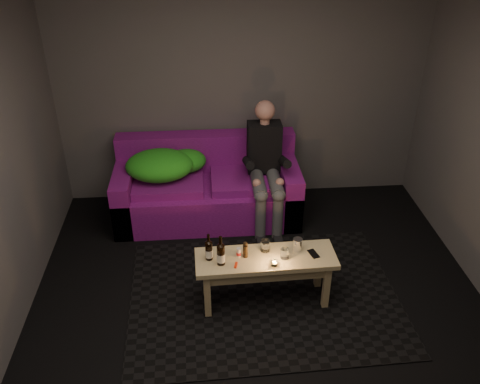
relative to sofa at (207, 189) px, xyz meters
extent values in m
plane|color=black|center=(0.41, -1.82, -0.31)|extent=(4.50, 4.50, 0.00)
plane|color=silver|center=(0.41, -1.82, 2.29)|extent=(4.50, 4.50, 0.00)
plane|color=#535053|center=(0.41, 0.43, 0.99)|extent=(4.00, 0.00, 4.00)
cube|color=black|center=(0.46, -1.41, -0.30)|extent=(2.42, 1.79, 0.01)
cube|color=#610D66|center=(0.00, -0.05, -0.10)|extent=(1.96, 0.88, 0.41)
cube|color=#610D66|center=(0.00, 0.29, 0.32)|extent=(1.96, 0.22, 0.43)
cube|color=#610D66|center=(-0.88, -0.05, 0.00)|extent=(0.20, 0.88, 0.61)
cube|color=#610D66|center=(0.88, -0.05, 0.00)|extent=(0.20, 0.88, 0.61)
cube|color=#610D66|center=(-0.41, -0.10, 0.15)|extent=(0.74, 0.59, 0.10)
cube|color=#610D66|center=(0.41, -0.10, 0.15)|extent=(0.74, 0.59, 0.10)
ellipsoid|color=#2F951B|center=(-0.49, -0.05, 0.34)|extent=(0.71, 0.55, 0.29)
ellipsoid|color=#2F951B|center=(-0.22, 0.09, 0.31)|extent=(0.43, 0.35, 0.24)
ellipsoid|color=#2F951B|center=(-0.71, 0.07, 0.27)|extent=(0.31, 0.26, 0.16)
cube|color=black|center=(0.61, 0.00, 0.49)|extent=(0.35, 0.22, 0.54)
sphere|color=tan|center=(0.61, 0.00, 0.90)|extent=(0.21, 0.21, 0.21)
cylinder|color=#494D53|center=(0.53, -0.30, 0.21)|extent=(0.14, 0.49, 0.14)
cylinder|color=#494D53|center=(0.70, -0.30, 0.21)|extent=(0.14, 0.49, 0.14)
cylinder|color=#494D53|center=(0.53, -0.54, -0.06)|extent=(0.11, 0.11, 0.50)
cylinder|color=#494D53|center=(0.70, -0.54, -0.06)|extent=(0.11, 0.11, 0.50)
cube|color=black|center=(0.53, -0.60, -0.28)|extent=(0.09, 0.22, 0.06)
cube|color=black|center=(0.70, -0.60, -0.28)|extent=(0.09, 0.22, 0.06)
cube|color=tan|center=(0.46, -1.46, 0.16)|extent=(1.20, 0.41, 0.04)
cube|color=tan|center=(0.46, -1.46, 0.08)|extent=(1.04, 0.32, 0.11)
cube|color=tan|center=(-0.04, -1.61, -0.08)|extent=(0.06, 0.06, 0.44)
cube|color=tan|center=(-0.05, -1.34, -0.08)|extent=(0.06, 0.06, 0.44)
cube|color=tan|center=(0.97, -1.58, -0.08)|extent=(0.06, 0.06, 0.44)
cube|color=tan|center=(0.97, -1.31, -0.08)|extent=(0.06, 0.06, 0.44)
cylinder|color=black|center=(-0.01, -1.45, 0.26)|extent=(0.06, 0.06, 0.17)
cylinder|color=white|center=(-0.01, -1.45, 0.24)|extent=(0.06, 0.06, 0.07)
cone|color=black|center=(-0.01, -1.45, 0.36)|extent=(0.06, 0.06, 0.03)
cylinder|color=black|center=(-0.01, -1.45, 0.39)|extent=(0.02, 0.02, 0.08)
cylinder|color=black|center=(0.08, -1.53, 0.27)|extent=(0.07, 0.07, 0.19)
cylinder|color=white|center=(0.08, -1.53, 0.25)|extent=(0.07, 0.07, 0.08)
cone|color=black|center=(0.08, -1.53, 0.38)|extent=(0.07, 0.07, 0.03)
cylinder|color=black|center=(0.08, -1.53, 0.41)|extent=(0.03, 0.03, 0.09)
cylinder|color=silver|center=(0.24, -1.44, 0.22)|extent=(0.04, 0.04, 0.08)
cylinder|color=black|center=(0.29, -1.45, 0.24)|extent=(0.06, 0.06, 0.11)
cylinder|color=white|center=(0.47, -1.37, 0.23)|extent=(0.11, 0.11, 0.10)
cylinder|color=white|center=(0.52, -1.58, 0.20)|extent=(0.06, 0.06, 0.04)
sphere|color=orange|center=(0.52, -1.58, 0.21)|extent=(0.02, 0.02, 0.02)
cylinder|color=white|center=(0.62, -1.49, 0.23)|extent=(0.09, 0.09, 0.09)
cylinder|color=silver|center=(0.74, -1.39, 0.24)|extent=(0.08, 0.08, 0.11)
cube|color=black|center=(0.87, -1.46, 0.18)|extent=(0.09, 0.14, 0.01)
cube|color=red|center=(0.20, -1.56, 0.19)|extent=(0.04, 0.08, 0.01)
camera|label=1|loc=(-0.02, -4.81, 2.84)|focal=38.00mm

